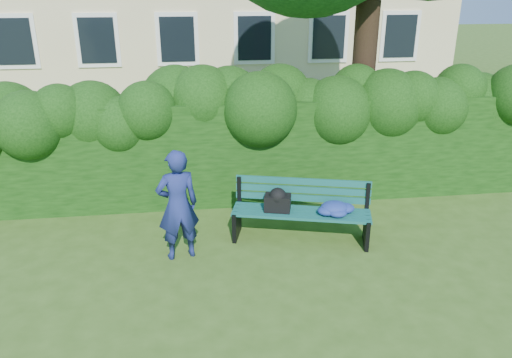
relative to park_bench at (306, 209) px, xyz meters
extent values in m
plane|color=#36541A|center=(-0.72, -0.44, -0.50)|extent=(80.00, 80.00, 0.00)
cube|color=white|center=(-6.72, 9.54, 1.50)|extent=(1.30, 0.08, 1.60)
cube|color=black|center=(-6.72, 9.50, 1.50)|extent=(1.05, 0.04, 1.35)
cube|color=white|center=(-4.32, 9.54, 1.50)|extent=(1.30, 0.08, 1.60)
cube|color=black|center=(-4.32, 9.50, 1.50)|extent=(1.05, 0.04, 1.35)
cube|color=white|center=(-1.92, 9.54, 1.50)|extent=(1.30, 0.08, 1.60)
cube|color=black|center=(-1.92, 9.50, 1.50)|extent=(1.05, 0.04, 1.35)
cube|color=white|center=(0.48, 9.54, 1.50)|extent=(1.30, 0.08, 1.60)
cube|color=black|center=(0.48, 9.50, 1.50)|extent=(1.05, 0.04, 1.35)
cube|color=white|center=(2.88, 9.54, 1.50)|extent=(1.30, 0.08, 1.60)
cube|color=black|center=(2.88, 9.50, 1.50)|extent=(1.05, 0.04, 1.35)
cube|color=white|center=(5.28, 9.54, 1.50)|extent=(1.30, 0.08, 1.60)
cube|color=black|center=(5.28, 9.50, 1.50)|extent=(1.05, 0.04, 1.35)
cube|color=black|center=(-0.72, 1.76, 0.40)|extent=(10.00, 1.00, 1.80)
cylinder|color=black|center=(1.61, 2.48, 2.02)|extent=(0.44, 0.44, 5.04)
cube|color=#0D4344|center=(-0.12, -0.20, -0.05)|extent=(1.99, 0.64, 0.04)
cube|color=#0D4344|center=(-0.09, -0.08, -0.05)|extent=(1.99, 0.64, 0.04)
cube|color=#0D4344|center=(-0.06, 0.03, -0.05)|extent=(1.99, 0.64, 0.04)
cube|color=#0D4344|center=(-0.02, 0.15, -0.05)|extent=(1.99, 0.64, 0.04)
cube|color=#0D4344|center=(0.00, 0.22, 0.08)|extent=(1.97, 0.57, 0.10)
cube|color=#0D4344|center=(0.00, 0.23, 0.21)|extent=(1.97, 0.57, 0.10)
cube|color=#0D4344|center=(0.00, 0.24, 0.34)|extent=(1.97, 0.57, 0.10)
cube|color=black|center=(-1.01, 0.23, -0.28)|extent=(0.19, 0.50, 0.44)
cube|color=black|center=(-0.94, 0.48, 0.15)|extent=(0.07, 0.07, 0.45)
cube|color=black|center=(-1.02, 0.18, -0.06)|extent=(0.17, 0.42, 0.05)
cube|color=black|center=(0.86, -0.28, -0.28)|extent=(0.19, 0.50, 0.44)
cube|color=black|center=(0.93, -0.03, 0.15)|extent=(0.07, 0.07, 0.45)
cube|color=black|center=(0.85, -0.33, -0.06)|extent=(0.17, 0.42, 0.05)
cube|color=white|center=(-0.50, 0.04, -0.02)|extent=(0.21, 0.17, 0.02)
cube|color=black|center=(-0.41, 0.07, 0.09)|extent=(0.43, 0.33, 0.25)
imported|color=navy|center=(-1.86, -0.27, 0.29)|extent=(0.65, 0.51, 1.59)
camera|label=1|loc=(-1.62, -6.56, 3.12)|focal=35.00mm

